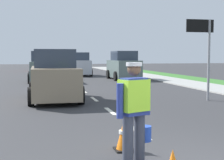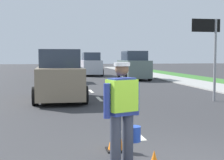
{
  "view_description": "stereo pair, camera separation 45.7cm",
  "coord_description": "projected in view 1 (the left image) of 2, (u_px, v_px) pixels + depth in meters",
  "views": [
    {
      "loc": [
        -2.29,
        -4.35,
        1.77
      ],
      "look_at": [
        -0.23,
        4.49,
        1.1
      ],
      "focal_mm": 52.05,
      "sensor_mm": 36.0,
      "label": 1
    },
    {
      "loc": [
        -1.84,
        -4.44,
        1.77
      ],
      "look_at": [
        -0.23,
        4.49,
        1.1
      ],
      "focal_mm": 52.05,
      "sensor_mm": 36.0,
      "label": 2
    }
  ],
  "objects": [
    {
      "name": "car_oncoming_third",
      "position": [
        42.0,
        62.0,
        38.59
      ],
      "size": [
        2.05,
        4.23,
        2.21
      ],
      "color": "red",
      "rests_on": "ground"
    },
    {
      "name": "car_oncoming_second",
      "position": [
        43.0,
        68.0,
        22.16
      ],
      "size": [
        2.03,
        3.87,
        2.1
      ],
      "color": "slate",
      "rests_on": "ground"
    },
    {
      "name": "traffic_cone_far",
      "position": [
        124.0,
        134.0,
        6.08
      ],
      "size": [
        0.36,
        0.36,
        0.61
      ],
      "color": "black",
      "rests_on": "ground"
    },
    {
      "name": "lane_direction_sign",
      "position": [
        204.0,
        40.0,
        12.75
      ],
      "size": [
        1.16,
        0.11,
        3.2
      ],
      "color": "gray",
      "rests_on": "ground"
    },
    {
      "name": "car_parked_far",
      "position": [
        123.0,
        66.0,
        24.51
      ],
      "size": [
        2.01,
        4.04,
        2.15
      ],
      "color": "slate",
      "rests_on": "ground"
    },
    {
      "name": "road_worker",
      "position": [
        135.0,
        108.0,
        5.27
      ],
      "size": [
        0.69,
        0.55,
        1.67
      ],
      "color": "#383D4C",
      "rests_on": "ground"
    },
    {
      "name": "car_outgoing_far",
      "position": [
        80.0,
        65.0,
        29.23
      ],
      "size": [
        1.91,
        3.81,
        2.09
      ],
      "color": "silver",
      "rests_on": "ground"
    },
    {
      "name": "lane_center_line",
      "position": [
        63.0,
        76.0,
        29.35
      ],
      "size": [
        0.14,
        46.4,
        0.01
      ],
      "color": "silver",
      "rests_on": "ground"
    },
    {
      "name": "ground_plane",
      "position": [
        67.0,
        79.0,
        25.27
      ],
      "size": [
        96.0,
        96.0,
        0.0
      ],
      "primitive_type": "plane",
      "color": "#333335"
    },
    {
      "name": "car_oncoming_lead",
      "position": [
        54.0,
        77.0,
        12.91
      ],
      "size": [
        2.0,
        4.11,
        2.03
      ],
      "color": "gray",
      "rests_on": "ground"
    }
  ]
}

